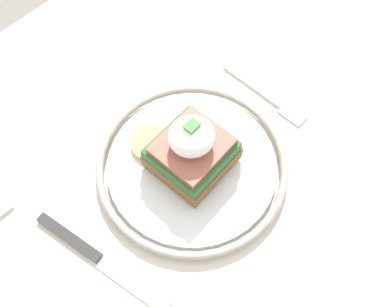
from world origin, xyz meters
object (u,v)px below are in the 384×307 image
at_px(plate, 192,164).
at_px(knife, 91,253).
at_px(fork, 267,96).
at_px(sandwich, 191,150).

height_order(plate, knife, plate).
bearing_deg(knife, plate, 174.90).
bearing_deg(fork, sandwich, -3.43).
xyz_separation_m(plate, knife, (0.16, -0.01, -0.01)).
height_order(sandwich, fork, sandwich).
distance_m(sandwich, knife, 0.16).
height_order(plate, sandwich, sandwich).
xyz_separation_m(fork, knife, (0.31, -0.02, 0.00)).
relative_size(fork, knife, 0.77).
xyz_separation_m(sandwich, knife, (0.16, -0.01, -0.04)).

